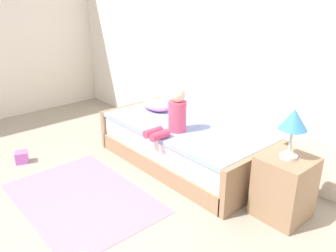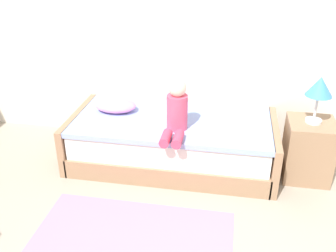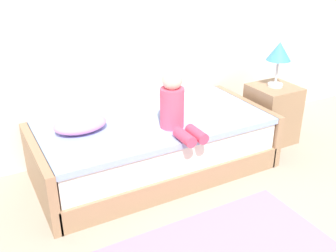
# 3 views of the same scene
# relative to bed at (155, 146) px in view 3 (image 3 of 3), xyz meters

# --- Properties ---
(bed) EXTENTS (2.11, 1.00, 0.50)m
(bed) POSITION_rel_bed_xyz_m (0.00, 0.00, 0.00)
(bed) COLOR #997556
(bed) RESTS_ON ground
(nightstand) EXTENTS (0.44, 0.44, 0.60)m
(nightstand) POSITION_rel_bed_xyz_m (1.35, -0.03, 0.05)
(nightstand) COLOR #997556
(nightstand) RESTS_ON ground
(table_lamp) EXTENTS (0.24, 0.24, 0.45)m
(table_lamp) POSITION_rel_bed_xyz_m (1.35, -0.03, 0.69)
(table_lamp) COLOR silver
(table_lamp) RESTS_ON nightstand
(child_figure) EXTENTS (0.20, 0.51, 0.50)m
(child_figure) POSITION_rel_bed_xyz_m (0.08, -0.23, 0.46)
(child_figure) COLOR #E04C6B
(child_figure) RESTS_ON bed
(pillow) EXTENTS (0.44, 0.30, 0.13)m
(pillow) POSITION_rel_bed_xyz_m (-0.63, 0.10, 0.32)
(pillow) COLOR #EA8CC6
(pillow) RESTS_ON bed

